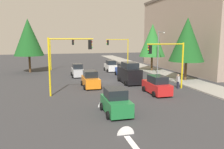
{
  "coord_description": "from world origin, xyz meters",
  "views": [
    {
      "loc": [
        29.67,
        -7.17,
        5.87
      ],
      "look_at": [
        1.21,
        0.25,
        1.2
      ],
      "focal_mm": 36.78,
      "sensor_mm": 36.0,
      "label": 1
    }
  ],
  "objects_px": {
    "traffic_signal_near_right": "(67,55)",
    "car_green": "(116,102)",
    "car_white": "(111,66)",
    "car_red": "(157,85)",
    "tree_opposite_side": "(28,37)",
    "traffic_signal_far_left": "(119,47)",
    "tree_roadside_near": "(187,40)",
    "traffic_signal_near_left": "(168,56)",
    "pedestrian_crossing": "(178,81)",
    "tree_roadside_mid": "(152,40)",
    "car_blue": "(123,70)",
    "car_silver": "(78,71)",
    "street_lamp_curbside": "(159,48)",
    "delivery_van_black": "(129,73)",
    "traffic_signal_far_right": "(60,48)",
    "car_orange": "(90,80)"
  },
  "relations": [
    {
      "from": "delivery_van_black",
      "to": "tree_roadside_mid",
      "type": "bearing_deg",
      "value": 141.61
    },
    {
      "from": "car_green",
      "to": "pedestrian_crossing",
      "type": "relative_size",
      "value": 2.17
    },
    {
      "from": "pedestrian_crossing",
      "to": "car_white",
      "type": "bearing_deg",
      "value": -165.56
    },
    {
      "from": "car_red",
      "to": "tree_opposite_side",
      "type": "bearing_deg",
      "value": -143.85
    },
    {
      "from": "car_orange",
      "to": "car_white",
      "type": "distance_m",
      "value": 13.69
    },
    {
      "from": "tree_opposite_side",
      "to": "car_silver",
      "type": "distance_m",
      "value": 11.14
    },
    {
      "from": "car_blue",
      "to": "traffic_signal_far_right",
      "type": "bearing_deg",
      "value": -136.99
    },
    {
      "from": "traffic_signal_near_right",
      "to": "tree_roadside_near",
      "type": "height_order",
      "value": "tree_roadside_near"
    },
    {
      "from": "traffic_signal_far_right",
      "to": "pedestrian_crossing",
      "type": "distance_m",
      "value": 23.97
    },
    {
      "from": "tree_roadside_near",
      "to": "car_blue",
      "type": "height_order",
      "value": "tree_roadside_near"
    },
    {
      "from": "traffic_signal_near_right",
      "to": "car_green",
      "type": "height_order",
      "value": "traffic_signal_near_right"
    },
    {
      "from": "traffic_signal_near_right",
      "to": "pedestrian_crossing",
      "type": "xyz_separation_m",
      "value": [
        0.08,
        12.71,
        -3.28
      ]
    },
    {
      "from": "traffic_signal_far_left",
      "to": "street_lamp_curbside",
      "type": "bearing_deg",
      "value": 18.57
    },
    {
      "from": "traffic_signal_far_right",
      "to": "car_green",
      "type": "relative_size",
      "value": 1.59
    },
    {
      "from": "car_white",
      "to": "street_lamp_curbside",
      "type": "bearing_deg",
      "value": 45.58
    },
    {
      "from": "delivery_van_black",
      "to": "traffic_signal_far_right",
      "type": "bearing_deg",
      "value": -151.84
    },
    {
      "from": "car_green",
      "to": "traffic_signal_near_right",
      "type": "bearing_deg",
      "value": -154.73
    },
    {
      "from": "traffic_signal_far_right",
      "to": "delivery_van_black",
      "type": "bearing_deg",
      "value": 28.16
    },
    {
      "from": "tree_roadside_mid",
      "to": "car_white",
      "type": "relative_size",
      "value": 2.27
    },
    {
      "from": "traffic_signal_far_left",
      "to": "tree_roadside_near",
      "type": "height_order",
      "value": "tree_roadside_near"
    },
    {
      "from": "traffic_signal_far_left",
      "to": "delivery_van_black",
      "type": "distance_m",
      "value": 15.99
    },
    {
      "from": "car_white",
      "to": "pedestrian_crossing",
      "type": "relative_size",
      "value": 2.17
    },
    {
      "from": "traffic_signal_far_left",
      "to": "car_blue",
      "type": "relative_size",
      "value": 1.54
    },
    {
      "from": "pedestrian_crossing",
      "to": "tree_roadside_mid",
      "type": "bearing_deg",
      "value": 167.86
    },
    {
      "from": "traffic_signal_far_right",
      "to": "traffic_signal_near_right",
      "type": "relative_size",
      "value": 0.98
    },
    {
      "from": "tree_opposite_side",
      "to": "car_blue",
      "type": "bearing_deg",
      "value": 61.49
    },
    {
      "from": "tree_roadside_mid",
      "to": "car_silver",
      "type": "height_order",
      "value": "tree_roadside_mid"
    },
    {
      "from": "car_white",
      "to": "car_green",
      "type": "bearing_deg",
      "value": -13.29
    },
    {
      "from": "traffic_signal_far_left",
      "to": "tree_roadside_mid",
      "type": "height_order",
      "value": "tree_roadside_mid"
    },
    {
      "from": "traffic_signal_far_left",
      "to": "car_blue",
      "type": "height_order",
      "value": "traffic_signal_far_left"
    },
    {
      "from": "traffic_signal_far_left",
      "to": "tree_roadside_near",
      "type": "bearing_deg",
      "value": 16.67
    },
    {
      "from": "tree_roadside_near",
      "to": "tree_roadside_mid",
      "type": "height_order",
      "value": "tree_roadside_near"
    },
    {
      "from": "car_red",
      "to": "car_green",
      "type": "distance_m",
      "value": 7.83
    },
    {
      "from": "tree_roadside_mid",
      "to": "traffic_signal_far_left",
      "type": "bearing_deg",
      "value": -144.43
    },
    {
      "from": "traffic_signal_far_right",
      "to": "pedestrian_crossing",
      "type": "relative_size",
      "value": 3.43
    },
    {
      "from": "traffic_signal_far_left",
      "to": "street_lamp_curbside",
      "type": "distance_m",
      "value": 10.96
    },
    {
      "from": "car_red",
      "to": "car_silver",
      "type": "bearing_deg",
      "value": -152.54
    },
    {
      "from": "tree_opposite_side",
      "to": "car_red",
      "type": "distance_m",
      "value": 25.02
    },
    {
      "from": "traffic_signal_near_left",
      "to": "car_orange",
      "type": "distance_m",
      "value": 9.56
    },
    {
      "from": "traffic_signal_far_left",
      "to": "car_white",
      "type": "distance_m",
      "value": 5.97
    },
    {
      "from": "traffic_signal_near_left",
      "to": "car_blue",
      "type": "height_order",
      "value": "traffic_signal_near_left"
    },
    {
      "from": "street_lamp_curbside",
      "to": "tree_roadside_mid",
      "type": "xyz_separation_m",
      "value": [
        -4.39,
        0.8,
        1.15
      ]
    },
    {
      "from": "tree_roadside_near",
      "to": "delivery_van_black",
      "type": "bearing_deg",
      "value": -94.14
    },
    {
      "from": "traffic_signal_near_right",
      "to": "tree_opposite_side",
      "type": "bearing_deg",
      "value": -163.7
    },
    {
      "from": "car_silver",
      "to": "pedestrian_crossing",
      "type": "distance_m",
      "value": 15.65
    },
    {
      "from": "traffic_signal_far_right",
      "to": "car_red",
      "type": "height_order",
      "value": "traffic_signal_far_right"
    },
    {
      "from": "car_white",
      "to": "car_green",
      "type": "height_order",
      "value": "same"
    },
    {
      "from": "traffic_signal_near_left",
      "to": "pedestrian_crossing",
      "type": "distance_m",
      "value": 3.19
    },
    {
      "from": "traffic_signal_near_left",
      "to": "car_white",
      "type": "distance_m",
      "value": 16.31
    },
    {
      "from": "traffic_signal_near_left",
      "to": "traffic_signal_far_left",
      "type": "height_order",
      "value": "traffic_signal_far_left"
    }
  ]
}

